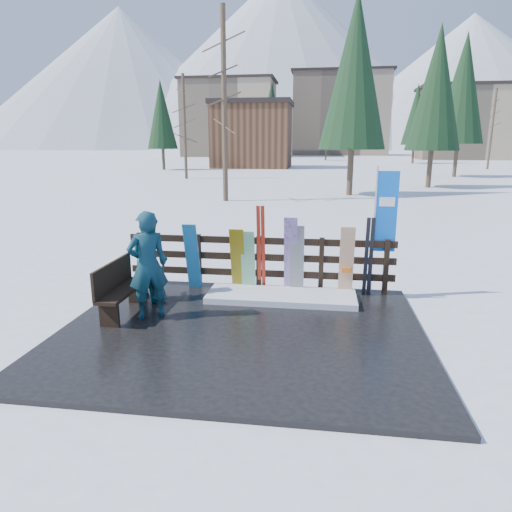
# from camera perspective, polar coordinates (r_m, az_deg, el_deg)

# --- Properties ---
(ground) EXTENTS (700.00, 700.00, 0.00)m
(ground) POSITION_cam_1_polar(r_m,az_deg,el_deg) (7.74, -1.85, -9.68)
(ground) COLOR white
(ground) RESTS_ON ground
(deck) EXTENTS (6.00, 5.00, 0.08)m
(deck) POSITION_cam_1_polar(r_m,az_deg,el_deg) (7.72, -1.86, -9.41)
(deck) COLOR black
(deck) RESTS_ON ground
(fence) EXTENTS (5.60, 0.10, 1.15)m
(fence) POSITION_cam_1_polar(r_m,az_deg,el_deg) (9.56, 0.36, -0.38)
(fence) COLOR black
(fence) RESTS_ON deck
(snow_patch) EXTENTS (2.94, 1.00, 0.12)m
(snow_patch) POSITION_cam_1_polar(r_m,az_deg,el_deg) (9.11, 3.17, -5.07)
(snow_patch) COLOR white
(snow_patch) RESTS_ON deck
(bench) EXTENTS (0.41, 1.50, 0.97)m
(bench) POSITION_cam_1_polar(r_m,az_deg,el_deg) (8.55, -16.74, -3.70)
(bench) COLOR black
(bench) RESTS_ON deck
(snowboard_0) EXTENTS (0.29, 0.39, 1.43)m
(snowboard_0) POSITION_cam_1_polar(r_m,az_deg,el_deg) (9.62, -7.97, -0.08)
(snowboard_0) COLOR #2380C3
(snowboard_0) RESTS_ON deck
(snowboard_1) EXTENTS (0.29, 0.30, 1.31)m
(snowboard_1) POSITION_cam_1_polar(r_m,az_deg,el_deg) (9.38, -1.01, -0.69)
(snowboard_1) COLOR silver
(snowboard_1) RESTS_ON deck
(snowboard_2) EXTENTS (0.29, 0.35, 1.35)m
(snowboard_2) POSITION_cam_1_polar(r_m,az_deg,el_deg) (9.41, -2.30, -0.51)
(snowboard_2) COLOR yellow
(snowboard_2) RESTS_ON deck
(snowboard_3) EXTENTS (0.27, 0.34, 1.61)m
(snowboard_3) POSITION_cam_1_polar(r_m,az_deg,el_deg) (9.25, 4.34, 0.03)
(snowboard_3) COLOR silver
(snowboard_3) RESTS_ON deck
(snowboard_4) EXTENTS (0.28, 0.24, 1.44)m
(snowboard_4) POSITION_cam_1_polar(r_m,az_deg,el_deg) (9.26, 5.15, -0.50)
(snowboard_4) COLOR black
(snowboard_4) RESTS_ON deck
(snowboard_5) EXTENTS (0.28, 0.22, 1.44)m
(snowboard_5) POSITION_cam_1_polar(r_m,az_deg,el_deg) (9.27, 11.24, -0.72)
(snowboard_5) COLOR silver
(snowboard_5) RESTS_ON deck
(ski_pair_a) EXTENTS (0.16, 0.31, 1.82)m
(ski_pair_a) POSITION_cam_1_polar(r_m,az_deg,el_deg) (9.35, 0.64, 0.88)
(ski_pair_a) COLOR #AF2615
(ski_pair_a) RESTS_ON deck
(ski_pair_b) EXTENTS (0.17, 0.22, 1.63)m
(ski_pair_b) POSITION_cam_1_polar(r_m,az_deg,el_deg) (9.35, 13.88, -0.15)
(ski_pair_b) COLOR black
(ski_pair_b) RESTS_ON deck
(rental_flag) EXTENTS (0.45, 0.04, 2.60)m
(rental_flag) POSITION_cam_1_polar(r_m,az_deg,el_deg) (9.43, 15.64, 4.77)
(rental_flag) COLOR silver
(rental_flag) RESTS_ON deck
(person_front) EXTENTS (0.83, 0.77, 1.91)m
(person_front) POSITION_cam_1_polar(r_m,az_deg,el_deg) (8.14, -13.37, -1.14)
(person_front) COLOR #175458
(person_front) RESTS_ON deck
(person_back) EXTENTS (1.02, 0.97, 1.66)m
(person_back) POSITION_cam_1_polar(r_m,az_deg,el_deg) (9.19, -13.11, -0.24)
(person_back) COLOR #0C575E
(person_back) RESTS_ON deck
(resort_buildings) EXTENTS (73.00, 87.60, 22.60)m
(resort_buildings) POSITION_cam_1_polar(r_m,az_deg,el_deg) (122.58, 8.28, 16.83)
(resort_buildings) COLOR tan
(resort_buildings) RESTS_ON ground
(trees) EXTENTS (41.95, 68.66, 12.44)m
(trees) POSITION_cam_1_polar(r_m,az_deg,el_deg) (55.52, 12.12, 16.09)
(trees) COLOR #382B1E
(trees) RESTS_ON ground
(mountains) EXTENTS (520.00, 260.00, 120.00)m
(mountains) POSITION_cam_1_polar(r_m,az_deg,el_deg) (338.90, 6.43, 21.73)
(mountains) COLOR white
(mountains) RESTS_ON ground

